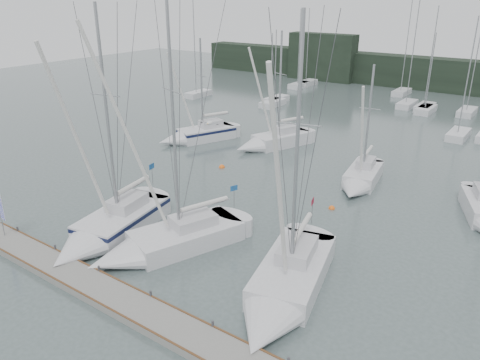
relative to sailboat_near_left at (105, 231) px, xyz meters
The scene contains 14 objects.
ground 5.20m from the sailboat_near_left, 12.20° to the left, with size 160.00×160.00×0.00m, color #495956.
dock 6.40m from the sailboat_near_left, 37.75° to the right, with size 24.00×2.00×0.40m, color slate.
far_treeline 63.32m from the sailboat_near_left, 85.43° to the left, with size 90.00×4.00×5.00m, color black.
far_building_left 62.98m from the sailboat_near_left, 103.75° to the left, with size 12.00×3.00×8.00m, color black.
mast_forest 46.84m from the sailboat_near_left, 79.69° to the left, with size 60.15×23.94×14.89m.
sailboat_near_left is the anchor object (origin of this frame).
sailboat_near_center 3.88m from the sailboat_near_left, ahead, with size 6.35×10.10×16.50m.
sailboat_near_right 12.52m from the sailboat_near_left, ahead, with size 5.45×10.77×15.18m.
sailboat_mid_a 21.55m from the sailboat_near_left, 115.29° to the left, with size 5.74×8.74×11.32m.
sailboat_mid_b 22.22m from the sailboat_near_left, 94.08° to the left, with size 5.55×8.89×12.18m.
sailboat_mid_c 20.23m from the sailboat_near_left, 60.89° to the left, with size 3.45×7.68×10.36m.
buoy_b 15.97m from the sailboat_near_left, 52.15° to the left, with size 0.46×0.46×0.46m, color orange.
buoy_c 14.96m from the sailboat_near_left, 97.67° to the left, with size 0.54×0.54×0.54m, color orange.
seagull 9.64m from the sailboat_near_left, 41.29° to the left, with size 1.07×0.50×0.21m.
Camera 1 is at (17.09, -17.56, 14.70)m, focal length 35.00 mm.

